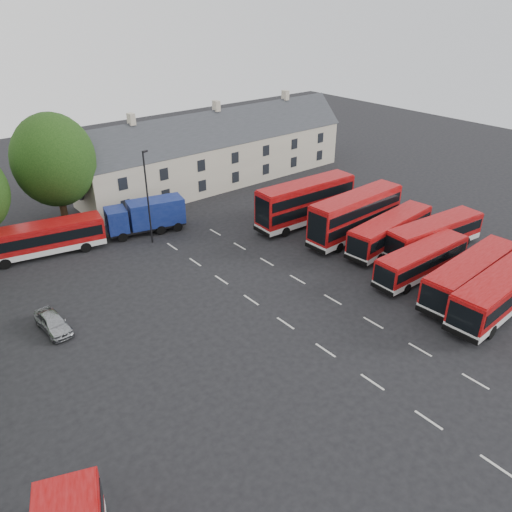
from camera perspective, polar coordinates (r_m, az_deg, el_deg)
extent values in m
plane|color=black|center=(35.55, 5.58, -9.11)|extent=(140.00, 140.00, 0.00)
cube|color=beige|center=(30.11, 25.82, -20.82)|extent=(0.15, 1.80, 0.01)
cube|color=beige|center=(31.12, 19.12, -17.29)|extent=(0.15, 1.80, 0.01)
cube|color=beige|center=(32.60, 13.16, -13.85)|extent=(0.15, 1.80, 0.01)
cube|color=beige|center=(34.47, 7.94, -10.61)|extent=(0.15, 1.80, 0.01)
cube|color=beige|center=(36.69, 3.39, -7.67)|extent=(0.15, 1.80, 0.01)
cube|color=beige|center=(39.19, -0.55, -5.05)|extent=(0.15, 1.80, 0.01)
cube|color=beige|center=(41.93, -3.98, -2.73)|extent=(0.15, 1.80, 0.01)
cube|color=beige|center=(44.85, -6.96, -0.70)|extent=(0.15, 1.80, 0.01)
cube|color=beige|center=(47.93, -9.56, 1.08)|extent=(0.15, 1.80, 0.01)
cube|color=beige|center=(34.62, 23.79, -12.97)|extent=(0.15, 1.80, 0.01)
cube|color=beige|center=(35.95, 18.25, -10.13)|extent=(0.15, 1.80, 0.01)
cube|color=beige|center=(37.66, 13.24, -7.43)|extent=(0.15, 1.80, 0.01)
cube|color=beige|center=(39.70, 8.76, -4.94)|extent=(0.15, 1.80, 0.01)
cube|color=beige|center=(42.02, 4.78, -2.69)|extent=(0.15, 1.80, 0.01)
cube|color=beige|center=(44.58, 1.25, -0.67)|extent=(0.15, 1.80, 0.01)
cube|color=beige|center=(47.34, -1.88, 1.13)|extent=(0.15, 1.80, 0.01)
cube|color=beige|center=(50.27, -4.67, 2.72)|extent=(0.15, 1.80, 0.01)
cylinder|color=black|center=(54.35, -21.19, 5.25)|extent=(0.70, 0.70, 4.20)
ellipsoid|color=black|center=(52.82, -22.10, 10.11)|extent=(7.92, 7.92, 9.11)
cube|color=beige|center=(63.30, -4.33, 10.76)|extent=(35.00, 7.00, 5.50)
cube|color=#2D3035|center=(62.55, -4.42, 13.17)|extent=(35.70, 7.13, 7.13)
cube|color=beige|center=(56.26, -14.07, 14.94)|extent=(0.60, 0.90, 1.20)
cube|color=beige|center=(61.67, -4.56, 16.73)|extent=(0.60, 0.90, 1.20)
cube|color=beige|center=(68.43, 3.38, 17.88)|extent=(0.60, 0.90, 1.20)
cube|color=silver|center=(41.74, 26.06, -4.68)|extent=(11.76, 3.18, 0.58)
cube|color=#96090B|center=(41.10, 26.44, -3.12)|extent=(11.76, 3.18, 2.07)
cube|color=black|center=(41.08, 26.46, -3.06)|extent=(11.30, 3.22, 1.01)
cube|color=#96090B|center=(40.61, 26.76, -1.80)|extent=(11.52, 3.06, 0.13)
cylinder|color=black|center=(38.53, 25.27, -7.83)|extent=(1.07, 0.34, 1.06)
cylinder|color=black|center=(45.32, 26.58, -2.64)|extent=(1.07, 0.34, 1.06)
cube|color=silver|center=(42.97, 23.09, -3.13)|extent=(11.18, 3.14, 0.55)
cube|color=#96090B|center=(42.38, 23.40, -1.67)|extent=(11.18, 3.14, 1.96)
cube|color=black|center=(42.36, 23.42, -1.61)|extent=(10.74, 3.17, 0.95)
cube|color=#96090B|center=(41.92, 23.67, -0.45)|extent=(10.95, 3.02, 0.12)
cylinder|color=black|center=(39.90, 22.19, -5.90)|extent=(1.02, 0.34, 1.00)
cylinder|color=black|center=(46.38, 23.74, -1.34)|extent=(1.02, 0.34, 1.00)
cube|color=silver|center=(44.23, 18.26, -1.44)|extent=(9.83, 2.44, 0.49)
cube|color=#96090B|center=(43.72, 18.47, -0.17)|extent=(9.83, 2.44, 1.74)
cube|color=black|center=(43.70, 18.48, -0.12)|extent=(9.44, 2.48, 0.85)
cube|color=#96090B|center=(43.32, 18.65, 0.89)|extent=(9.64, 2.35, 0.11)
cylinder|color=black|center=(41.55, 16.81, -3.59)|extent=(0.90, 0.27, 0.89)
cylinder|color=black|center=(47.19, 19.43, -0.07)|extent=(0.90, 0.27, 0.89)
cube|color=silver|center=(48.97, 19.54, 1.35)|extent=(10.85, 3.47, 0.53)
cube|color=#96090B|center=(48.47, 19.76, 2.63)|extent=(10.85, 3.47, 1.89)
cube|color=black|center=(48.45, 19.77, 2.68)|extent=(10.43, 3.49, 0.92)
cube|color=#96090B|center=(48.08, 19.95, 3.70)|extent=(10.63, 3.36, 0.12)
cylinder|color=black|center=(46.01, 17.88, -0.49)|extent=(0.99, 0.37, 0.97)
cylinder|color=black|center=(52.21, 20.90, 2.44)|extent=(0.99, 0.37, 0.97)
cube|color=silver|center=(48.49, 14.95, 1.80)|extent=(10.84, 3.45, 0.53)
cube|color=#96090B|center=(47.99, 15.13, 3.09)|extent=(10.84, 3.45, 1.89)
cube|color=black|center=(47.97, 15.13, 3.15)|extent=(10.42, 3.47, 0.92)
cube|color=#96090B|center=(47.60, 15.27, 4.18)|extent=(10.62, 3.33, 0.12)
cylinder|color=black|center=(45.46, 13.82, -0.26)|extent=(0.99, 0.36, 0.97)
cylinder|color=black|center=(51.81, 15.88, 3.07)|extent=(0.99, 0.36, 0.97)
cube|color=silver|center=(49.63, 11.12, 2.89)|extent=(11.03, 2.87, 0.55)
cube|color=#96090B|center=(48.85, 11.33, 4.95)|extent=(11.03, 2.87, 3.33)
cube|color=black|center=(49.10, 11.26, 4.25)|extent=(10.59, 2.91, 0.95)
cube|color=#96090B|center=(48.23, 11.52, 6.82)|extent=(10.81, 2.76, 0.12)
cylinder|color=black|center=(46.61, 9.47, 0.96)|extent=(1.00, 0.31, 1.00)
cylinder|color=black|center=(52.94, 12.53, 4.04)|extent=(1.00, 0.31, 1.00)
cube|color=black|center=(48.61, 11.40, 5.65)|extent=(10.59, 2.91, 0.95)
cube|color=silver|center=(51.95, 5.61, 4.47)|extent=(11.23, 3.07, 0.56)
cube|color=#96090B|center=(51.20, 5.71, 6.50)|extent=(11.23, 3.07, 3.39)
cube|color=black|center=(51.44, 5.68, 5.82)|extent=(10.79, 3.11, 0.96)
cube|color=#96090B|center=(50.59, 5.80, 8.34)|extent=(11.00, 2.96, 0.12)
cylinder|color=black|center=(49.14, 3.36, 2.79)|extent=(1.02, 0.33, 1.01)
cylinder|color=black|center=(55.08, 7.60, 5.44)|extent=(1.02, 0.33, 1.01)
cube|color=black|center=(50.97, 5.75, 7.19)|extent=(10.79, 3.11, 0.96)
cube|color=silver|center=(49.32, -23.00, 0.88)|extent=(10.94, 4.52, 0.53)
cube|color=#96090B|center=(48.83, -23.26, 2.15)|extent=(10.94, 4.52, 1.89)
cube|color=black|center=(48.81, -23.27, 2.20)|extent=(10.53, 4.49, 0.92)
cube|color=#96090B|center=(48.44, -23.48, 3.21)|extent=(10.71, 4.38, 0.12)
cylinder|color=black|center=(48.45, -26.73, -0.79)|extent=(1.00, 0.46, 0.97)
cylinder|color=black|center=(50.66, -19.33, 1.95)|extent=(1.00, 0.46, 0.97)
cube|color=black|center=(51.04, -12.38, 3.28)|extent=(7.81, 3.72, 0.28)
cube|color=navy|center=(50.07, -15.65, 3.98)|extent=(2.39, 2.73, 2.26)
cube|color=black|center=(49.82, -16.70, 4.14)|extent=(0.56, 1.97, 1.13)
cube|color=navy|center=(50.70, -11.35, 4.97)|extent=(5.78, 3.55, 2.55)
cylinder|color=black|center=(49.70, -14.98, 2.09)|extent=(0.98, 0.48, 0.94)
cylinder|color=black|center=(52.67, -9.64, 4.17)|extent=(0.98, 0.48, 0.94)
imported|color=#A1A4A9|center=(38.34, -22.19, -7.06)|extent=(1.78, 4.01, 1.34)
cylinder|color=black|center=(47.34, -12.26, 6.36)|extent=(0.16, 0.16, 8.88)
cube|color=black|center=(46.12, -12.59, 11.59)|extent=(0.58, 0.39, 0.16)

